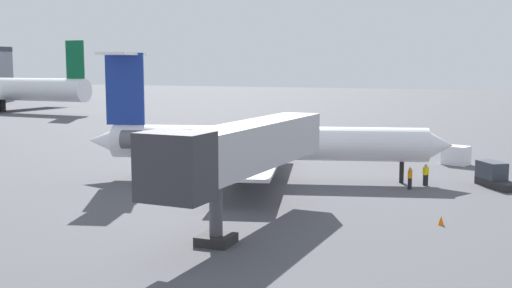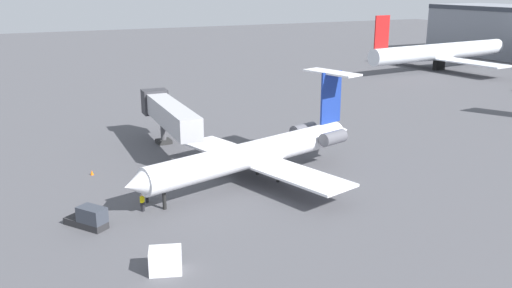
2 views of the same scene
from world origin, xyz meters
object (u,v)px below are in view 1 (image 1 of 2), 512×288
object	(u,v)px
jet_bridge	(239,150)
cargo_container_uld	(456,155)
ground_crew_marshaller	(426,175)
ground_crew_loader	(410,178)
traffic_cone_near	(441,220)
baggage_tug_lead	(494,176)
regional_jet	(256,142)

from	to	relation	value
jet_bridge	cargo_container_uld	xyz separation A→B (m)	(29.46, -9.65, -3.76)
ground_crew_marshaller	ground_crew_loader	world-z (taller)	same
traffic_cone_near	baggage_tug_lead	bearing A→B (deg)	-11.05
ground_crew_loader	baggage_tug_lead	xyz separation A→B (m)	(3.42, -5.90, -0.02)
ground_crew_marshaller	cargo_container_uld	bearing A→B (deg)	-7.12
jet_bridge	ground_crew_marshaller	distance (m)	19.99
regional_jet	ground_crew_marshaller	xyz separation A→B (m)	(2.66, -13.22, -2.30)
regional_jet	cargo_container_uld	xyz separation A→B (m)	(14.28, -14.67, -2.27)
jet_bridge	baggage_tug_lead	xyz separation A→B (m)	(19.33, -13.15, -3.81)
ground_crew_marshaller	baggage_tug_lead	xyz separation A→B (m)	(1.50, -4.96, -0.02)
baggage_tug_lead	ground_crew_marshaller	bearing A→B (deg)	106.80
ground_crew_marshaller	jet_bridge	bearing A→B (deg)	155.33
regional_jet	cargo_container_uld	distance (m)	20.60
jet_bridge	ground_crew_loader	size ratio (longest dim) A/B	10.70
regional_jet	baggage_tug_lead	bearing A→B (deg)	-77.13
ground_crew_marshaller	cargo_container_uld	distance (m)	11.71
ground_crew_marshaller	traffic_cone_near	distance (m)	12.36
cargo_container_uld	ground_crew_marshaller	bearing A→B (deg)	172.88
ground_crew_loader	traffic_cone_near	world-z (taller)	ground_crew_loader
ground_crew_loader	traffic_cone_near	size ratio (longest dim) A/B	3.07
baggage_tug_lead	cargo_container_uld	world-z (taller)	baggage_tug_lead
regional_jet	ground_crew_loader	xyz separation A→B (m)	(0.73, -12.28, -2.30)
regional_jet	ground_crew_marshaller	bearing A→B (deg)	-78.64
ground_crew_loader	ground_crew_marshaller	bearing A→B (deg)	-26.03
ground_crew_loader	cargo_container_uld	xyz separation A→B (m)	(13.55, -2.39, 0.03)
regional_jet	ground_crew_loader	bearing A→B (deg)	-86.59
jet_bridge	traffic_cone_near	size ratio (longest dim) A/B	32.89
ground_crew_marshaller	ground_crew_loader	xyz separation A→B (m)	(-1.93, 0.94, 0.00)
jet_bridge	ground_crew_loader	world-z (taller)	jet_bridge
ground_crew_marshaller	regional_jet	bearing A→B (deg)	101.36
ground_crew_loader	regional_jet	bearing A→B (deg)	93.41
jet_bridge	baggage_tug_lead	distance (m)	23.69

